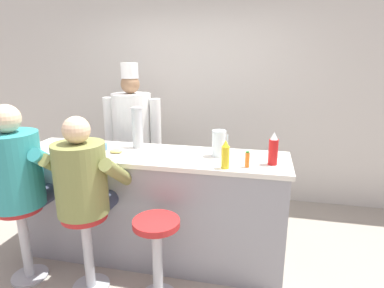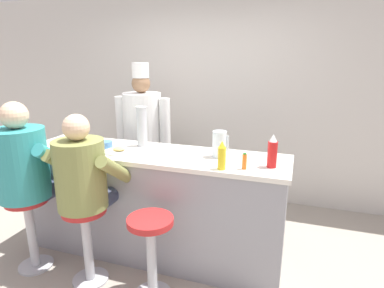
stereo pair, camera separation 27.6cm
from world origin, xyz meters
name	(u,v)px [view 1 (the left image)]	position (x,y,z in m)	size (l,w,h in m)	color
ground_plane	(141,274)	(0.00, 0.00, 0.00)	(20.00, 20.00, 0.00)	#9E9384
wall_back	(189,98)	(0.00, 1.92, 1.35)	(10.00, 0.06, 2.70)	beige
diner_counter	(152,205)	(0.00, 0.32, 0.52)	(2.48, 0.65, 1.04)	gray
ketchup_bottle_red	(273,150)	(1.08, 0.25, 1.16)	(0.08, 0.08, 0.27)	red
mustard_bottle_yellow	(225,155)	(0.71, 0.08, 1.14)	(0.06, 0.06, 0.23)	yellow
hot_sauce_bottle_orange	(247,160)	(0.88, 0.14, 1.10)	(0.04, 0.04, 0.13)	orange
water_pitcher_clear	(219,143)	(0.62, 0.38, 1.15)	(0.14, 0.12, 0.23)	silver
breakfast_plate	(116,153)	(-0.28, 0.22, 1.05)	(0.26, 0.26, 0.05)	white
cereal_bowl	(100,147)	(-0.49, 0.33, 1.07)	(0.14, 0.14, 0.06)	#4C7FB7
coffee_mug_tan	(71,149)	(-0.68, 0.16, 1.08)	(0.12, 0.08, 0.09)	beige
cup_stack_steel	(137,128)	(-0.18, 0.49, 1.23)	(0.11, 0.11, 0.39)	#B7BABF
diner_seated_teal	(18,174)	(-0.95, -0.21, 0.96)	(0.66, 0.65, 1.53)	#B2B5BA
diner_seated_olive	(84,184)	(-0.35, -0.21, 0.92)	(0.60, 0.60, 1.47)	#B2B5BA
empty_stool_round	(157,247)	(0.24, -0.25, 0.47)	(0.36, 0.36, 0.70)	#B2B5BA
cook_in_whites_near	(133,133)	(-0.52, 1.17, 1.00)	(0.71, 0.46, 1.82)	#232328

